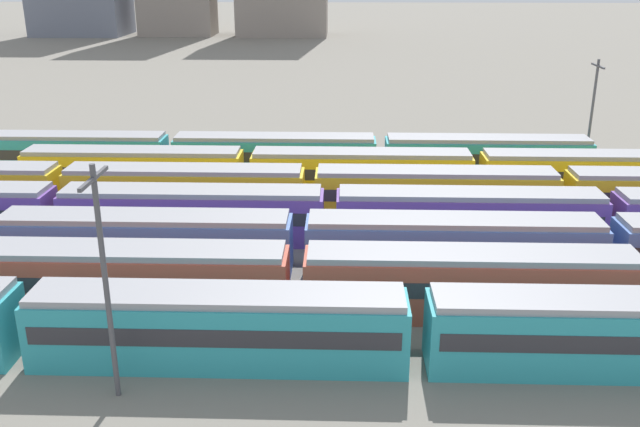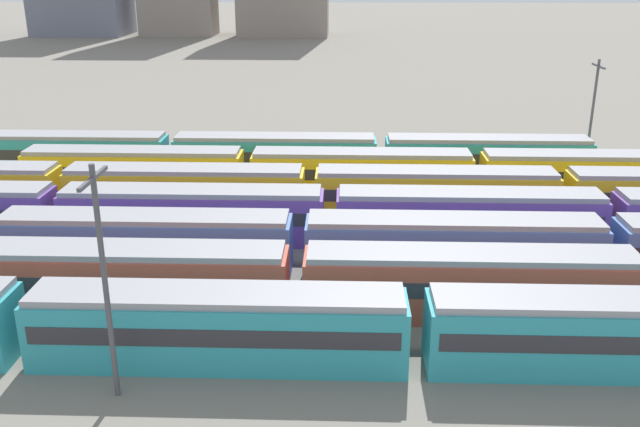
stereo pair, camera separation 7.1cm
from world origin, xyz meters
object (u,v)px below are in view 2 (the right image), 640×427
Objects in this scene: train_track_0 at (619,333)px; train_track_4 at (310,192)px; train_track_6 at (275,155)px; train_track_1 at (470,283)px; train_track_3 at (609,219)px; train_track_2 at (453,246)px; catenary_pole_2 at (104,274)px; catenary_pole_1 at (593,110)px.

train_track_0 and train_track_4 have the same top height.
train_track_6 is at bearing 121.50° from train_track_0.
train_track_1 is 0.83× the size of train_track_3.
train_track_2 is 1.25× the size of train_track_4.
train_track_3 is at bearing 24.75° from train_track_2.
train_track_4 is 6.95× the size of catenary_pole_2.
train_track_0 is 25.96m from train_track_4.
train_track_1 is 19.20m from catenary_pole_2.
catenary_pole_2 reaches higher than train_track_6.
train_track_0 is 1.00× the size of train_track_2.
catenary_pole_2 is at bearing -131.30° from catenary_pole_1.
train_track_1 is 8.71× the size of catenary_pole_2.
train_track_4 is at bearing 165.79° from train_track_3.
train_track_4 is 7.36× the size of catenary_pole_1.
train_track_4 is (-20.54, 5.20, 0.00)m from train_track_3.
train_track_3 is 2.02× the size of train_track_6.
catenary_pole_2 is (-28.02, -18.52, 4.02)m from train_track_3.
train_track_2 is 28.78m from catenary_pole_1.
train_track_1 is at bearing -136.85° from train_track_3.
train_track_2 is 8.71× the size of catenary_pole_2.
train_track_3 and train_track_6 have the same top height.
train_track_6 is 5.50× the size of catenary_pole_1.
catenary_pole_1 is (25.08, 13.35, 3.72)m from train_track_4.
train_track_2 is 24.45m from train_track_6.
train_track_2 is at bearing 38.51° from catenary_pole_2.
catenary_pole_1 is 0.95× the size of catenary_pole_2.
train_track_3 is at bearing -103.76° from catenary_pole_1.
catenary_pole_2 reaches higher than train_track_0.
train_track_2 is at bearing -48.31° from train_track_4.
train_track_0 is 0.83× the size of train_track_3.
train_track_3 is 21.19m from train_track_4.
train_track_3 is 1.51× the size of train_track_4.
train_track_3 and train_track_4 have the same top height.
train_track_6 is (-24.13, 15.60, -0.00)m from train_track_3.
train_track_1 and train_track_4 have the same top height.
train_track_1 and train_track_3 have the same top height.
train_track_1 is at bearing -87.98° from train_track_2.
catenary_pole_2 is at bearing -146.53° from train_track_3.
catenary_pole_2 is (-7.48, -23.72, 4.02)m from train_track_4.
train_track_1 is 29.09m from train_track_6.
train_track_3 is at bearing 72.18° from train_track_0.
train_track_4 is at bearing 131.69° from train_track_2.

